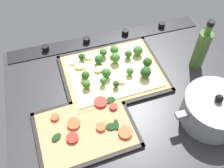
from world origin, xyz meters
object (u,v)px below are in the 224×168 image
veggie_pizza_back (87,128)px  oil_bottle (201,49)px  baking_tray_front (113,74)px  baking_tray_back (85,130)px  cooking_pot (213,110)px  broccoli_pizza (113,70)px

veggie_pizza_back → oil_bottle: size_ratio=1.42×
baking_tray_front → baking_tray_back: (14.92, 19.68, 0.02)cm
cooking_pot → oil_bottle: size_ratio=1.27×
baking_tray_front → broccoli_pizza: 1.76cm
veggie_pizza_back → oil_bottle: 48.71cm
baking_tray_back → veggie_pizza_back: veggie_pizza_back is taller
veggie_pizza_back → baking_tray_back: bearing=22.0°
cooking_pot → broccoli_pizza: bearing=-48.6°
cooking_pot → baking_tray_front: bearing=-47.8°
veggie_pizza_back → oil_bottle: (-45.79, -14.91, 7.31)cm
broccoli_pizza → cooking_pot: size_ratio=1.33×
baking_tray_front → broccoli_pizza: broccoli_pizza is taller
cooking_pot → oil_bottle: (-7.30, -22.13, 3.47)cm
baking_tray_back → oil_bottle: bearing=-161.9°
veggie_pizza_back → cooking_pot: bearing=169.4°
baking_tray_back → cooking_pot: 39.99cm
broccoli_pizza → baking_tray_back: size_ratio=1.09×
baking_tray_front → veggie_pizza_back: size_ratio=1.27×
broccoli_pizza → baking_tray_back: bearing=52.7°
baking_tray_front → broccoli_pizza: bearing=-131.5°
oil_bottle → broccoli_pizza: bearing=-9.0°
baking_tray_front → baking_tray_back: 24.70cm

